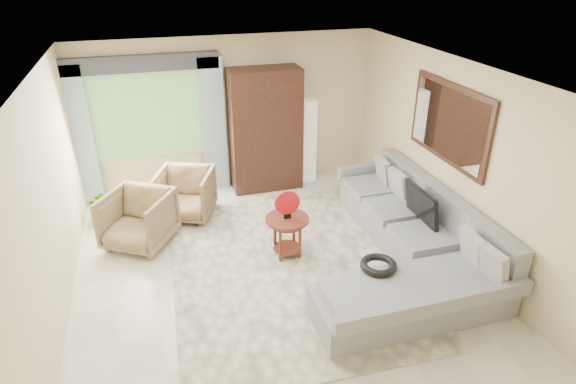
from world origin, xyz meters
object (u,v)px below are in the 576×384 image
object	(u,v)px
sectional_sofa	(410,246)
armchair_left	(138,220)
tv_screen	(421,205)
armchair_right	(185,194)
floor_lamp	(308,141)
armoire	(265,130)
coffee_table	(287,236)
potted_plant	(104,205)

from	to	relation	value
sectional_sofa	armchair_left	xyz separation A→B (m)	(-3.43, 1.55, 0.12)
tv_screen	armchair_right	xyz separation A→B (m)	(-2.99, 1.91, -0.34)
sectional_sofa	floor_lamp	bearing A→B (deg)	98.33
tv_screen	floor_lamp	bearing A→B (deg)	104.59
sectional_sofa	armchair_right	size ratio (longest dim) A/B	4.09
armoire	armchair_left	bearing A→B (deg)	-148.43
sectional_sofa	armchair_right	distance (m)	3.49
tv_screen	armchair_left	xyz separation A→B (m)	(-3.70, 1.28, -0.32)
tv_screen	armchair_left	size ratio (longest dim) A/B	0.84
tv_screen	floor_lamp	distance (m)	2.78
armchair_left	floor_lamp	distance (m)	3.33
armchair_left	coffee_table	bearing A→B (deg)	7.61
coffee_table	armchair_right	xyz separation A→B (m)	(-1.22, 1.52, 0.07)
sectional_sofa	armchair_left	distance (m)	3.77
armchair_right	floor_lamp	size ratio (longest dim) A/B	0.56
sectional_sofa	floor_lamp	world-z (taller)	floor_lamp
coffee_table	floor_lamp	bearing A→B (deg)	64.97
armchair_left	armchair_right	distance (m)	0.96
potted_plant	floor_lamp	distance (m)	3.59
sectional_sofa	floor_lamp	distance (m)	3.03
armchair_left	potted_plant	xyz separation A→B (m)	(-0.52, 0.90, -0.15)
sectional_sofa	coffee_table	world-z (taller)	sectional_sofa
tv_screen	armchair_left	world-z (taller)	tv_screen
coffee_table	armchair_left	xyz separation A→B (m)	(-1.93, 0.88, 0.09)
potted_plant	armoire	world-z (taller)	armoire
armchair_left	armchair_right	world-z (taller)	armchair_left
tv_screen	armchair_right	size ratio (longest dim) A/B	0.88
sectional_sofa	armchair_right	xyz separation A→B (m)	(-2.72, 2.18, 0.10)
sectional_sofa	tv_screen	bearing A→B (deg)	45.19
coffee_table	floor_lamp	world-z (taller)	floor_lamp
sectional_sofa	armchair_right	bearing A→B (deg)	141.23
coffee_table	armoire	bearing A→B (deg)	83.12
armchair_right	armoire	distance (m)	1.78
armoire	floor_lamp	distance (m)	0.86
tv_screen	armchair_left	distance (m)	3.93
armchair_left	floor_lamp	bearing A→B (deg)	57.26
potted_plant	sectional_sofa	bearing A→B (deg)	-31.73
tv_screen	armoire	bearing A→B (deg)	119.71
floor_lamp	tv_screen	bearing A→B (deg)	-75.41
tv_screen	potted_plant	distance (m)	4.77
armoire	floor_lamp	world-z (taller)	armoire
coffee_table	floor_lamp	xyz separation A→B (m)	(1.07, 2.29, 0.44)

